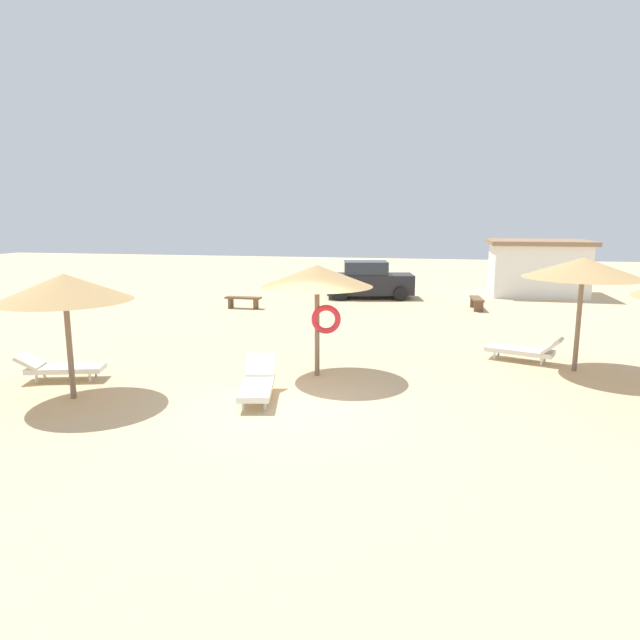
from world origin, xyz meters
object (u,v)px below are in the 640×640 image
at_px(parked_car, 369,280).
at_px(parasol_3, 583,268).
at_px(parasol_4, 317,277).
at_px(lounger_3, 525,350).
at_px(lounger_4, 258,383).
at_px(lounger_2, 60,367).
at_px(bench_0, 477,301).
at_px(parasol_2, 64,288).
at_px(bench_1, 243,300).
at_px(beach_cabana, 537,267).

bearing_deg(parked_car, parasol_3, -60.09).
distance_m(parasol_4, lounger_3, 6.02).
height_order(lounger_3, lounger_4, lounger_4).
bearing_deg(lounger_2, bench_0, 50.25).
bearing_deg(parasol_4, lounger_2, -164.49).
xyz_separation_m(parasol_4, lounger_3, (5.12, 2.38, -2.08)).
bearing_deg(parasol_3, parasol_2, -157.82).
bearing_deg(bench_0, lounger_3, -85.26).
relative_size(parasol_3, lounger_3, 1.42).
bearing_deg(parasol_4, bench_1, 119.42).
bearing_deg(parked_car, bench_0, -26.44).
bearing_deg(parasol_3, bench_1, 147.13).
bearing_deg(bench_1, lounger_2, -94.06).
bearing_deg(bench_1, beach_cabana, 28.53).
distance_m(lounger_2, beach_cabana, 22.04).
relative_size(parasol_2, parked_car, 0.64).
xyz_separation_m(lounger_2, beach_cabana, (13.37, 17.49, 1.03)).
relative_size(lounger_2, parked_car, 0.47).
bearing_deg(bench_0, parasol_2, -124.18).
height_order(lounger_4, bench_0, lounger_4).
bearing_deg(bench_1, parked_car, 40.65).
xyz_separation_m(parasol_4, parked_car, (-0.33, 13.09, -1.57)).
bearing_deg(parasol_2, parasol_3, 22.18).
bearing_deg(bench_0, lounger_4, -112.76).
xyz_separation_m(parasol_2, lounger_4, (3.83, 0.80, -2.04)).
bearing_deg(lounger_3, bench_0, 94.74).
distance_m(bench_0, parked_car, 5.34).
bearing_deg(parasol_4, parasol_2, -149.87).
height_order(parasol_3, lounger_4, parasol_3).
bearing_deg(beach_cabana, lounger_3, -100.16).
distance_m(parasol_2, bench_1, 11.92).
distance_m(parasol_3, bench_1, 13.62).
height_order(parasol_4, parked_car, parasol_4).
xyz_separation_m(parasol_2, parasol_4, (4.71, 2.73, 0.03)).
xyz_separation_m(lounger_4, bench_0, (5.31, 12.65, 0.02)).
relative_size(lounger_4, bench_1, 1.30).
distance_m(lounger_2, lounger_4, 4.97).
relative_size(parasol_2, lounger_4, 1.39).
xyz_separation_m(parasol_4, bench_0, (4.43, 10.72, -2.05)).
bearing_deg(beach_cabana, parasol_3, -95.37).
bearing_deg(lounger_4, parked_car, 87.92).
bearing_deg(bench_1, parasol_3, -32.87).
bearing_deg(bench_1, lounger_3, -33.02).
bearing_deg(lounger_4, bench_0, 67.24).
relative_size(parasol_2, parasol_3, 0.96).
bearing_deg(beach_cabana, bench_0, -121.12).
bearing_deg(lounger_3, parasol_2, -152.51).
bearing_deg(bench_1, parasol_4, -60.58).
height_order(parasol_3, lounger_2, parasol_3).
bearing_deg(parked_car, beach_cabana, 19.48).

